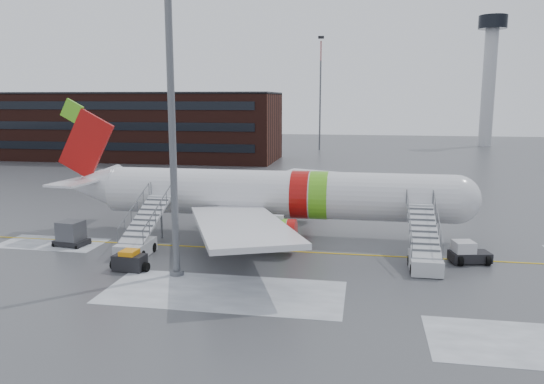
% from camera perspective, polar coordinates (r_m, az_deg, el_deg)
% --- Properties ---
extents(ground, '(260.00, 260.00, 0.00)m').
position_cam_1_polar(ground, '(40.08, 6.95, -6.20)').
color(ground, '#494C4F').
rests_on(ground, ground).
extents(airliner, '(35.03, 32.97, 11.18)m').
position_cam_1_polar(airliner, '(43.26, -0.78, -0.27)').
color(airliner, silver).
rests_on(airliner, ground).
extents(airstair_fwd, '(2.05, 7.70, 3.48)m').
position_cam_1_polar(airstair_fwd, '(36.92, 16.06, -6.22)').
color(airstair_fwd, '#B1B5B9').
rests_on(airstair_fwd, ground).
extents(airstair_aft, '(2.05, 7.70, 3.48)m').
position_cam_1_polar(airstair_aft, '(40.04, -14.03, -4.86)').
color(airstair_aft, '#B9BBC0').
rests_on(airstair_aft, ground).
extents(pushback_tug, '(2.90, 2.42, 1.52)m').
position_cam_1_polar(pushback_tug, '(39.00, 20.29, -6.19)').
color(pushback_tug, black).
rests_on(pushback_tug, ground).
extents(uld_container, '(2.54, 2.00, 1.91)m').
position_cam_1_polar(uld_container, '(43.56, -20.80, -4.26)').
color(uld_container, black).
rests_on(uld_container, ground).
extents(baggage_tractor, '(2.67, 1.35, 1.37)m').
position_cam_1_polar(baggage_tractor, '(36.27, -15.06, -7.26)').
color(baggage_tractor, black).
rests_on(baggage_tractor, ground).
extents(light_mast_near, '(1.20, 1.20, 26.74)m').
position_cam_1_polar(light_mast_near, '(33.16, -10.95, 14.43)').
color(light_mast_near, '#595B60').
rests_on(light_mast_near, ground).
extents(terminal_building, '(62.00, 16.11, 12.30)m').
position_cam_1_polar(terminal_building, '(104.65, -16.77, 6.87)').
color(terminal_building, '#3F1E16').
rests_on(terminal_building, ground).
extents(control_tower, '(6.40, 6.40, 30.00)m').
position_cam_1_polar(control_tower, '(136.60, 22.39, 12.46)').
color(control_tower, '#B2B5BA').
rests_on(control_tower, ground).
extents(light_mast_far_n, '(1.20, 1.20, 24.25)m').
position_cam_1_polar(light_mast_far_n, '(116.90, 5.23, 11.28)').
color(light_mast_far_n, '#595B60').
rests_on(light_mast_far_n, ground).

